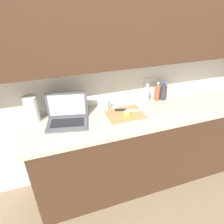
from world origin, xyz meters
The scene contains 12 objects.
ground_plane centered at (0.00, 0.00, 0.00)m, with size 12.00×12.00×0.00m, color #847056.
wall_back centered at (0.00, 0.23, 1.56)m, with size 5.20×0.38×2.60m.
counter_unit centered at (0.02, 0.00, 0.48)m, with size 2.35×0.60×0.94m.
laptop centered at (-0.75, 0.08, 1.00)m, with size 0.42×0.33×0.27m.
cutting_board centered at (-0.19, 0.03, 0.94)m, with size 0.37×0.29×0.01m, color tan.
knife centered at (-0.18, 0.09, 0.96)m, with size 0.28×0.11×0.02m.
lemon_half_cut centered at (-0.18, 0.00, 0.97)m, with size 0.07×0.07×0.04m.
bottle_green_soda centered at (0.35, 0.21, 1.04)m, with size 0.08×0.08×0.22m.
bottle_oil_tall centered at (0.27, 0.21, 1.04)m, with size 0.06×0.06×0.21m.
bottle_water_clear centered at (0.14, 0.21, 1.03)m, with size 0.06×0.06×0.21m.
measuring_cup centered at (-0.35, 0.19, 0.99)m, with size 0.11×0.09×0.10m.
paper_towel_roll centered at (-1.05, 0.19, 1.07)m, with size 0.12×0.12×0.26m.
Camera 1 is at (-0.87, -1.54, 1.98)m, focal length 32.00 mm.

